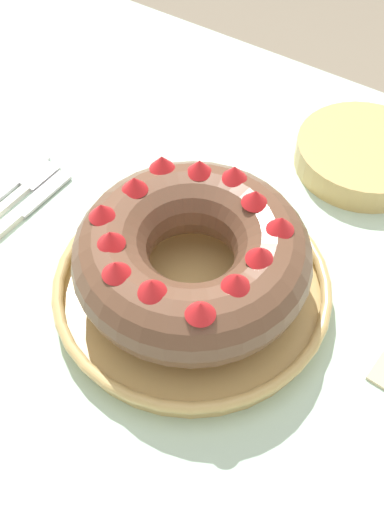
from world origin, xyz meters
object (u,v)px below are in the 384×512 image
(bundt_cake, at_px, (192,255))
(fork, at_px, (12,200))
(cake_knife, at_px, (17,216))
(side_bowl, at_px, (364,155))
(serving_dish, at_px, (192,287))

(bundt_cake, distance_m, fork, 0.27)
(cake_knife, bearing_deg, side_bowl, 39.82)
(side_bowl, bearing_deg, serving_dish, -102.57)
(serving_dish, bearing_deg, side_bowl, 77.43)
(cake_knife, bearing_deg, fork, 140.09)
(serving_dish, xyz_separation_m, cake_knife, (-0.24, -0.02, -0.01))
(serving_dish, height_order, cake_knife, serving_dish)
(serving_dish, height_order, side_bowl, side_bowl)
(fork, bearing_deg, bundt_cake, 0.94)
(serving_dish, distance_m, side_bowl, 0.31)
(fork, xyz_separation_m, cake_knife, (0.02, -0.02, 0.00))
(bundt_cake, xyz_separation_m, cake_knife, (-0.24, -0.02, -0.07))
(bundt_cake, height_order, side_bowl, bundt_cake)
(fork, height_order, cake_knife, cake_knife)
(serving_dish, xyz_separation_m, side_bowl, (0.07, 0.30, 0.00))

